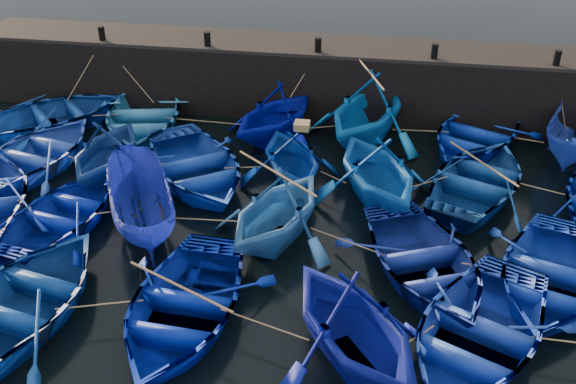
# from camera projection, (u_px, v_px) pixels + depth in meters

# --- Properties ---
(ground) EXTENTS (120.00, 120.00, 0.00)m
(ground) POSITION_uv_depth(u_px,v_px,m) (267.00, 283.00, 15.80)
(ground) COLOR black
(ground) RESTS_ON ground
(quay_wall) EXTENTS (26.00, 2.50, 2.50)m
(quay_wall) POSITION_uv_depth(u_px,v_px,m) (320.00, 79.00, 23.99)
(quay_wall) COLOR black
(quay_wall) RESTS_ON ground
(quay_top) EXTENTS (26.00, 2.50, 0.12)m
(quay_top) POSITION_uv_depth(u_px,v_px,m) (321.00, 45.00, 23.31)
(quay_top) COLOR black
(quay_top) RESTS_ON quay_wall
(bollard_0) EXTENTS (0.24, 0.24, 0.50)m
(bollard_0) POSITION_uv_depth(u_px,v_px,m) (102.00, 33.00, 23.51)
(bollard_0) COLOR black
(bollard_0) RESTS_ON quay_top
(bollard_1) EXTENTS (0.24, 0.24, 0.50)m
(bollard_1) POSITION_uv_depth(u_px,v_px,m) (207.00, 39.00, 22.95)
(bollard_1) COLOR black
(bollard_1) RESTS_ON quay_top
(bollard_2) EXTENTS (0.24, 0.24, 0.50)m
(bollard_2) POSITION_uv_depth(u_px,v_px,m) (318.00, 45.00, 22.39)
(bollard_2) COLOR black
(bollard_2) RESTS_ON quay_top
(bollard_3) EXTENTS (0.24, 0.24, 0.50)m
(bollard_3) POSITION_uv_depth(u_px,v_px,m) (434.00, 51.00, 21.83)
(bollard_3) COLOR black
(bollard_3) RESTS_ON quay_top
(bollard_4) EXTENTS (0.24, 0.24, 0.50)m
(bollard_4) POSITION_uv_depth(u_px,v_px,m) (557.00, 58.00, 21.27)
(bollard_4) COLOR black
(bollard_4) RESTS_ON quay_top
(boat_0) EXTENTS (6.54, 6.46, 1.11)m
(boat_0) POSITION_uv_depth(u_px,v_px,m) (51.00, 115.00, 22.94)
(boat_0) COLOR navy
(boat_0) RESTS_ON ground
(boat_1) EXTENTS (5.07, 6.28, 1.15)m
(boat_1) POSITION_uv_depth(u_px,v_px,m) (142.00, 115.00, 22.84)
(boat_1) COLOR #2771B6
(boat_1) RESTS_ON ground
(boat_2) EXTENTS (4.95, 5.19, 2.13)m
(boat_2) POSITION_uv_depth(u_px,v_px,m) (275.00, 113.00, 21.83)
(boat_2) COLOR #000999
(boat_2) RESTS_ON ground
(boat_3) EXTENTS (5.52, 5.90, 2.51)m
(boat_3) POSITION_uv_depth(u_px,v_px,m) (367.00, 109.00, 21.69)
(boat_3) COLOR blue
(boat_3) RESTS_ON ground
(boat_4) EXTENTS (5.61, 6.30, 1.08)m
(boat_4) POSITION_uv_depth(u_px,v_px,m) (475.00, 134.00, 21.64)
(boat_4) COLOR #062792
(boat_4) RESTS_ON ground
(boat_5) EXTENTS (3.05, 4.72, 1.71)m
(boat_5) POSITION_uv_depth(u_px,v_px,m) (575.00, 136.00, 20.80)
(boat_5) COLOR #2542A7
(boat_5) RESTS_ON ground
(boat_6) EXTENTS (4.74, 5.79, 1.05)m
(boat_6) POSITION_uv_depth(u_px,v_px,m) (37.00, 153.00, 20.51)
(boat_6) COLOR blue
(boat_6) RESTS_ON ground
(boat_7) EXTENTS (3.44, 3.96, 2.04)m
(boat_7) POSITION_uv_depth(u_px,v_px,m) (107.00, 150.00, 19.65)
(boat_7) COLOR navy
(boat_7) RESTS_ON ground
(boat_8) EXTENTS (6.22, 6.60, 1.11)m
(boat_8) POSITION_uv_depth(u_px,v_px,m) (195.00, 166.00, 19.74)
(boat_8) COLOR #123CAD
(boat_8) RESTS_ON ground
(boat_9) EXTENTS (4.41, 4.65, 1.93)m
(boat_9) POSITION_uv_depth(u_px,v_px,m) (292.00, 157.00, 19.35)
(boat_9) COLOR #043496
(boat_9) RESTS_ON ground
(boat_10) EXTENTS (5.16, 5.44, 2.24)m
(boat_10) POSITION_uv_depth(u_px,v_px,m) (378.00, 169.00, 18.43)
(boat_10) COLOR blue
(boat_10) RESTS_ON ground
(boat_11) EXTENTS (5.34, 6.10, 1.05)m
(boat_11) POSITION_uv_depth(u_px,v_px,m) (480.00, 179.00, 19.08)
(boat_11) COLOR navy
(boat_11) RESTS_ON ground
(boat_14) EXTENTS (4.05, 5.07, 0.94)m
(boat_14) POSITION_uv_depth(u_px,v_px,m) (62.00, 214.00, 17.60)
(boat_14) COLOR #051E91
(boat_14) RESTS_ON ground
(boat_15) EXTENTS (3.53, 4.67, 1.70)m
(boat_15) POSITION_uv_depth(u_px,v_px,m) (140.00, 206.00, 17.24)
(boat_15) COLOR navy
(boat_15) RESTS_ON ground
(boat_16) EXTENTS (4.66, 4.98, 2.11)m
(boat_16) POSITION_uv_depth(u_px,v_px,m) (277.00, 209.00, 16.73)
(boat_16) COLOR #2661A2
(boat_16) RESTS_ON ground
(boat_17) EXTENTS (5.24, 5.97, 1.03)m
(boat_17) POSITION_uv_depth(u_px,v_px,m) (424.00, 261.00, 15.72)
(boat_17) COLOR navy
(boat_17) RESTS_ON ground
(boat_18) EXTENTS (4.86, 5.77, 1.02)m
(boat_18) POSITION_uv_depth(u_px,v_px,m) (549.00, 274.00, 15.29)
(boat_18) COLOR #1234AC
(boat_18) RESTS_ON ground
(boat_21) EXTENTS (4.93, 6.14, 1.14)m
(boat_21) POSITION_uv_depth(u_px,v_px,m) (17.00, 304.00, 14.29)
(boat_21) COLOR navy
(boat_21) RESTS_ON ground
(boat_22) EXTENTS (3.88, 5.25, 1.05)m
(boat_22) POSITION_uv_depth(u_px,v_px,m) (182.00, 305.00, 14.31)
(boat_22) COLOR #031D98
(boat_22) RESTS_ON ground
(boat_23) EXTENTS (5.51, 5.63, 2.25)m
(boat_23) POSITION_uv_depth(u_px,v_px,m) (354.00, 325.00, 12.93)
(boat_23) COLOR #071183
(boat_23) RESTS_ON ground
(boat_24) EXTENTS (5.51, 6.24, 1.07)m
(boat_24) POSITION_uv_depth(u_px,v_px,m) (477.00, 331.00, 13.60)
(boat_24) COLOR blue
(boat_24) RESTS_ON ground
(wooden_crate) EXTENTS (0.44, 0.43, 0.22)m
(wooden_crate) POSITION_uv_depth(u_px,v_px,m) (302.00, 126.00, 18.75)
(wooden_crate) COLOR olive
(wooden_crate) RESTS_ON boat_9
(mooring_ropes) EXTENTS (18.00, 11.88, 2.10)m
(mooring_ropes) POSITION_uv_depth(u_px,v_px,m) (292.00, 157.00, 19.52)
(mooring_ropes) COLOR tan
(mooring_ropes) RESTS_ON ground
(loose_oars) EXTENTS (9.32, 11.88, 1.52)m
(loose_oars) POSITION_uv_depth(u_px,v_px,m) (340.00, 163.00, 17.50)
(loose_oars) COLOR #99724C
(loose_oars) RESTS_ON ground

